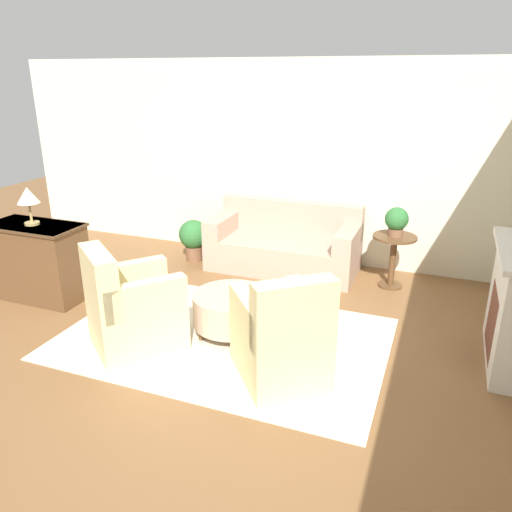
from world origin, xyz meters
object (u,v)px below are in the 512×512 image
Objects in this scene: dresser at (38,260)px; armchair_right at (282,339)px; armchair_left at (131,310)px; ottoman_table at (232,309)px; potted_plant_on_side_table at (397,220)px; potted_plant_floor at (194,237)px; table_lamp at (28,197)px; side_table at (393,252)px; couch at (284,246)px.

armchair_right is at bearing -10.36° from dresser.
armchair_left is 1.03m from ottoman_table.
dresser is 3.17× the size of potted_plant_on_side_table.
table_lamp reaches higher than potted_plant_floor.
dresser is (-3.96, -1.87, 0.01)m from side_table.
potted_plant_on_side_table is (0.00, -0.00, 0.42)m from side_table.
armchair_right is 2.56m from side_table.
armchair_left is 1.80× the size of potted_plant_floor.
armchair_right reaches higher than potted_plant_on_side_table.
armchair_right is at bearing -48.24° from potted_plant_floor.
ottoman_table is 2.36m from side_table.
dresser reaches higher than couch.
potted_plant_on_side_table reaches higher than couch.
potted_plant_floor is 2.33m from table_lamp.
armchair_right is at bearing -72.30° from couch.
armchair_right is at bearing -104.92° from potted_plant_on_side_table.
dresser is (-1.72, 0.60, 0.07)m from armchair_left.
potted_plant_on_side_table reaches higher than side_table.
table_lamp is (-1.14, -1.82, 0.90)m from potted_plant_floor.
ottoman_table is (-0.74, 0.59, -0.11)m from armchair_right.
couch is 3.31m from table_lamp.
armchair_left reaches higher than potted_plant_on_side_table.
potted_plant_on_side_table is 0.82× the size of table_lamp.
couch is at bearing 73.87° from armchair_left.
armchair_left is at bearing -19.29° from dresser.
side_table reaches higher than potted_plant_floor.
potted_plant_on_side_table is (1.49, -0.11, 0.56)m from couch.
armchair_right is 3.46m from table_lamp.
table_lamp reaches higher than side_table.
armchair_right is 3.36m from dresser.
potted_plant_floor is (-1.34, -0.17, 0.02)m from couch.
armchair_left is at bearing -132.08° from side_table.
dresser is 0.78m from table_lamp.
potted_plant_on_side_table is 0.60× the size of potted_plant_floor.
potted_plant_on_side_table is at bearing -4.40° from couch.
side_table is 4.38m from dresser.
side_table is (2.24, 2.48, 0.06)m from armchair_left.
side_table is at bearing 53.38° from ottoman_table.
armchair_left is 1.83m from dresser.
table_lamp reaches higher than ottoman_table.
dresser is 4.40m from potted_plant_on_side_table.
side_table is at bearing 75.08° from armchair_right.
armchair_right is 0.95m from ottoman_table.
side_table is at bearing 25.31° from table_lamp.
potted_plant_on_side_table is (1.40, 1.89, 0.59)m from ottoman_table.
potted_plant_floor reaches higher than ottoman_table.
potted_plant_on_side_table reaches higher than dresser.
couch is 1.50m from side_table.
couch is 4.56× the size of table_lamp.
side_table is 0.42m from potted_plant_on_side_table.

